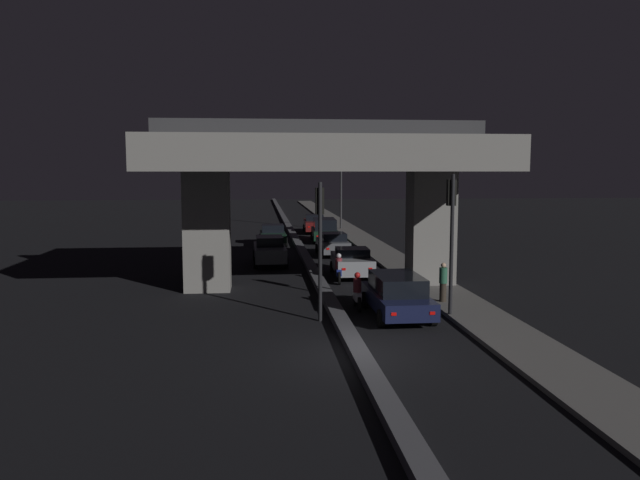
{
  "coord_description": "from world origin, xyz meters",
  "views": [
    {
      "loc": [
        -2.87,
        -17.67,
        5.42
      ],
      "look_at": [
        1.06,
        21.75,
        1.0
      ],
      "focal_mm": 35.0,
      "sensor_mm": 36.0,
      "label": 1
    }
  ],
  "objects_px": {
    "car_dark_red_fifth": "(314,224)",
    "car_grey_lead_oncoming": "(270,250)",
    "street_lamp": "(337,179)",
    "pedestrian_on_sidewalk": "(443,282)",
    "traffic_light_left_of_median": "(320,227)",
    "traffic_light_right_of_median": "(451,221)",
    "car_dark_blue_lead": "(397,294)",
    "car_dark_green_fourth": "(324,229)",
    "car_silver_second": "(352,262)",
    "car_grey_third": "(333,244)",
    "motorcycle_white_filtering_near": "(357,293)",
    "car_dark_green_second_oncoming": "(273,235)",
    "motorcycle_blue_filtering_mid": "(339,270)"
  },
  "relations": [
    {
      "from": "traffic_light_left_of_median",
      "to": "traffic_light_right_of_median",
      "type": "height_order",
      "value": "traffic_light_right_of_median"
    },
    {
      "from": "traffic_light_right_of_median",
      "to": "car_dark_blue_lead",
      "type": "relative_size",
      "value": 1.1
    },
    {
      "from": "car_silver_second",
      "to": "car_dark_green_fourth",
      "type": "distance_m",
      "value": 15.78
    },
    {
      "from": "traffic_light_left_of_median",
      "to": "motorcycle_white_filtering_near",
      "type": "distance_m",
      "value": 3.68
    },
    {
      "from": "car_dark_red_fifth",
      "to": "motorcycle_white_filtering_near",
      "type": "height_order",
      "value": "car_dark_red_fifth"
    },
    {
      "from": "street_lamp",
      "to": "pedestrian_on_sidewalk",
      "type": "distance_m",
      "value": 32.37
    },
    {
      "from": "motorcycle_white_filtering_near",
      "to": "traffic_light_right_of_median",
      "type": "bearing_deg",
      "value": -117.68
    },
    {
      "from": "car_dark_red_fifth",
      "to": "motorcycle_white_filtering_near",
      "type": "distance_m",
      "value": 30.17
    },
    {
      "from": "car_dark_blue_lead",
      "to": "car_dark_green_fourth",
      "type": "relative_size",
      "value": 0.99
    },
    {
      "from": "traffic_light_left_of_median",
      "to": "car_dark_green_fourth",
      "type": "height_order",
      "value": "traffic_light_left_of_median"
    },
    {
      "from": "car_dark_blue_lead",
      "to": "car_dark_red_fifth",
      "type": "relative_size",
      "value": 1.0
    },
    {
      "from": "car_dark_green_fourth",
      "to": "pedestrian_on_sidewalk",
      "type": "bearing_deg",
      "value": -171.75
    },
    {
      "from": "car_dark_blue_lead",
      "to": "car_dark_red_fifth",
      "type": "height_order",
      "value": "car_dark_red_fifth"
    },
    {
      "from": "car_dark_green_fourth",
      "to": "car_grey_lead_oncoming",
      "type": "xyz_separation_m",
      "value": [
        -4.4,
        -11.25,
        -0.1
      ]
    },
    {
      "from": "car_silver_second",
      "to": "car_grey_third",
      "type": "bearing_deg",
      "value": 2.13
    },
    {
      "from": "car_dark_blue_lead",
      "to": "car_dark_red_fifth",
      "type": "bearing_deg",
      "value": 0.15
    },
    {
      "from": "traffic_light_left_of_median",
      "to": "pedestrian_on_sidewalk",
      "type": "relative_size",
      "value": 3.16
    },
    {
      "from": "car_grey_lead_oncoming",
      "to": "pedestrian_on_sidewalk",
      "type": "xyz_separation_m",
      "value": [
        6.76,
        -11.71,
        0.1
      ]
    },
    {
      "from": "car_grey_third",
      "to": "car_dark_green_second_oncoming",
      "type": "height_order",
      "value": "car_grey_third"
    },
    {
      "from": "traffic_light_right_of_median",
      "to": "car_grey_lead_oncoming",
      "type": "bearing_deg",
      "value": 114.81
    },
    {
      "from": "car_grey_lead_oncoming",
      "to": "car_dark_green_second_oncoming",
      "type": "bearing_deg",
      "value": 176.28
    },
    {
      "from": "car_dark_green_fourth",
      "to": "pedestrian_on_sidewalk",
      "type": "xyz_separation_m",
      "value": [
        2.36,
        -22.96,
        0.01
      ]
    },
    {
      "from": "car_dark_green_second_oncoming",
      "to": "motorcycle_blue_filtering_mid",
      "type": "height_order",
      "value": "car_dark_green_second_oncoming"
    },
    {
      "from": "car_dark_red_fifth",
      "to": "car_grey_lead_oncoming",
      "type": "height_order",
      "value": "car_grey_lead_oncoming"
    },
    {
      "from": "pedestrian_on_sidewalk",
      "to": "traffic_light_left_of_median",
      "type": "bearing_deg",
      "value": -158.2
    },
    {
      "from": "car_dark_blue_lead",
      "to": "car_silver_second",
      "type": "distance_m",
      "value": 8.9
    },
    {
      "from": "street_lamp",
      "to": "car_grey_third",
      "type": "distance_m",
      "value": 17.69
    },
    {
      "from": "traffic_light_left_of_median",
      "to": "car_dark_green_fourth",
      "type": "distance_m",
      "value": 25.33
    },
    {
      "from": "car_silver_second",
      "to": "pedestrian_on_sidewalk",
      "type": "bearing_deg",
      "value": -158.13
    },
    {
      "from": "car_dark_red_fifth",
      "to": "car_grey_lead_oncoming",
      "type": "distance_m",
      "value": 18.59
    },
    {
      "from": "traffic_light_left_of_median",
      "to": "car_dark_red_fifth",
      "type": "distance_m",
      "value": 32.11
    },
    {
      "from": "car_dark_red_fifth",
      "to": "car_dark_green_second_oncoming",
      "type": "height_order",
      "value": "car_dark_red_fifth"
    },
    {
      "from": "street_lamp",
      "to": "traffic_light_left_of_median",
      "type": "bearing_deg",
      "value": -98.21
    },
    {
      "from": "traffic_light_left_of_median",
      "to": "motorcycle_white_filtering_near",
      "type": "xyz_separation_m",
      "value": [
        1.65,
        1.73,
        -2.79
      ]
    },
    {
      "from": "car_dark_red_fifth",
      "to": "car_dark_green_second_oncoming",
      "type": "relative_size",
      "value": 1.11
    },
    {
      "from": "street_lamp",
      "to": "car_grey_third",
      "type": "relative_size",
      "value": 1.94
    },
    {
      "from": "traffic_light_right_of_median",
      "to": "car_dark_red_fifth",
      "type": "distance_m",
      "value": 32.09
    },
    {
      "from": "traffic_light_right_of_median",
      "to": "motorcycle_white_filtering_near",
      "type": "bearing_deg",
      "value": 151.29
    },
    {
      "from": "traffic_light_left_of_median",
      "to": "car_dark_blue_lead",
      "type": "height_order",
      "value": "traffic_light_left_of_median"
    },
    {
      "from": "car_dark_red_fifth",
      "to": "motorcycle_blue_filtering_mid",
      "type": "bearing_deg",
      "value": 179.56
    },
    {
      "from": "car_grey_lead_oncoming",
      "to": "car_dark_red_fifth",
      "type": "bearing_deg",
      "value": 165.55
    },
    {
      "from": "car_grey_third",
      "to": "motorcycle_white_filtering_near",
      "type": "bearing_deg",
      "value": 174.99
    },
    {
      "from": "street_lamp",
      "to": "car_dark_red_fifth",
      "type": "distance_m",
      "value": 5.07
    },
    {
      "from": "car_dark_green_fourth",
      "to": "car_silver_second",
      "type": "bearing_deg",
      "value": -178.59
    },
    {
      "from": "car_silver_second",
      "to": "car_grey_lead_oncoming",
      "type": "xyz_separation_m",
      "value": [
        -4.13,
        4.53,
        0.08
      ]
    },
    {
      "from": "street_lamp",
      "to": "car_dark_green_fourth",
      "type": "relative_size",
      "value": 1.62
    },
    {
      "from": "car_dark_blue_lead",
      "to": "car_grey_third",
      "type": "height_order",
      "value": "car_dark_blue_lead"
    },
    {
      "from": "traffic_light_right_of_median",
      "to": "pedestrian_on_sidewalk",
      "type": "height_order",
      "value": "traffic_light_right_of_median"
    },
    {
      "from": "car_dark_blue_lead",
      "to": "car_dark_green_second_oncoming",
      "type": "bearing_deg",
      "value": 9.68
    },
    {
      "from": "car_dark_blue_lead",
      "to": "motorcycle_blue_filtering_mid",
      "type": "distance_m",
      "value": 7.31
    }
  ]
}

